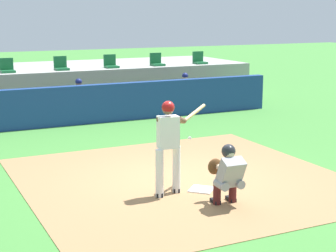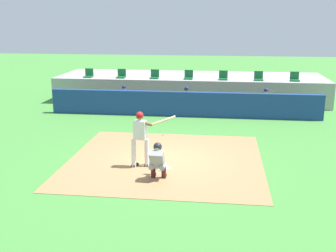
{
  "view_description": "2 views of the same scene",
  "coord_description": "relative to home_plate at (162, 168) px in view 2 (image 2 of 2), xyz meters",
  "views": [
    {
      "loc": [
        -4.99,
        -9.63,
        3.38
      ],
      "look_at": [
        0.0,
        0.7,
        1.0
      ],
      "focal_mm": 58.42,
      "sensor_mm": 36.0,
      "label": 1
    },
    {
      "loc": [
        1.81,
        -13.27,
        4.64
      ],
      "look_at": [
        0.0,
        0.7,
        1.0
      ],
      "focal_mm": 45.1,
      "sensor_mm": 36.0,
      "label": 2
    }
  ],
  "objects": [
    {
      "name": "ground_plane",
      "position": [
        0.0,
        0.8,
        -0.02
      ],
      "size": [
        80.0,
        80.0,
        0.0
      ],
      "primitive_type": "plane",
      "color": "#428438"
    },
    {
      "name": "dirt_infield",
      "position": [
        0.0,
        0.8,
        -0.02
      ],
      "size": [
        6.4,
        6.4,
        0.01
      ],
      "primitive_type": "cube",
      "color": "#9E754C",
      "rests_on": "ground"
    },
    {
      "name": "home_plate",
      "position": [
        0.0,
        0.0,
        0.0
      ],
      "size": [
        0.62,
        0.62,
        0.02
      ],
      "primitive_type": "cube",
      "rotation": [
        0.0,
        0.0,
        0.79
      ],
      "color": "white",
      "rests_on": "dirt_infield"
    },
    {
      "name": "batter_at_plate",
      "position": [
        -0.67,
        0.06,
        1.01
      ],
      "size": [
        1.36,
        0.69,
        1.8
      ],
      "color": "silver",
      "rests_on": "ground"
    },
    {
      "name": "catcher_crouched",
      "position": [
        0.0,
        -0.92,
        0.59
      ],
      "size": [
        0.5,
        1.74,
        1.13
      ],
      "color": "gray",
      "rests_on": "ground"
    },
    {
      "name": "dugout_wall",
      "position": [
        0.0,
        7.3,
        0.58
      ],
      "size": [
        13.0,
        0.3,
        1.2
      ],
      "primitive_type": "cube",
      "color": "navy",
      "rests_on": "ground"
    },
    {
      "name": "dugout_bench",
      "position": [
        0.0,
        8.3,
        0.2
      ],
      "size": [
        11.8,
        0.44,
        0.45
      ],
      "primitive_type": "cube",
      "color": "olive",
      "rests_on": "ground"
    },
    {
      "name": "dugout_player_0",
      "position": [
        -3.13,
        8.14,
        0.65
      ],
      "size": [
        0.49,
        0.7,
        1.3
      ],
      "color": "#939399",
      "rests_on": "ground"
    },
    {
      "name": "dugout_player_1",
      "position": [
        0.05,
        8.14,
        0.65
      ],
      "size": [
        0.49,
        0.7,
        1.3
      ],
      "color": "#939399",
      "rests_on": "ground"
    },
    {
      "name": "dugout_player_2",
      "position": [
        3.94,
        8.14,
        0.65
      ],
      "size": [
        0.49,
        0.7,
        1.3
      ],
      "color": "#939399",
      "rests_on": "ground"
    },
    {
      "name": "stands_platform",
      "position": [
        0.0,
        11.7,
        0.68
      ],
      "size": [
        15.0,
        4.4,
        1.4
      ],
      "primitive_type": "cube",
      "color": "#9E9E99",
      "rests_on": "ground"
    },
    {
      "name": "stadium_seat_0",
      "position": [
        -5.57,
        10.18,
        1.51
      ],
      "size": [
        0.46,
        0.46,
        0.48
      ],
      "color": "#196033",
      "rests_on": "stands_platform"
    },
    {
      "name": "stadium_seat_1",
      "position": [
        -3.71,
        10.18,
        1.51
      ],
      "size": [
        0.46,
        0.46,
        0.48
      ],
      "color": "#196033",
      "rests_on": "stands_platform"
    },
    {
      "name": "stadium_seat_2",
      "position": [
        -1.86,
        10.18,
        1.51
      ],
      "size": [
        0.46,
        0.46,
        0.48
      ],
      "color": "#196033",
      "rests_on": "stands_platform"
    },
    {
      "name": "stadium_seat_3",
      "position": [
        0.0,
        10.18,
        1.51
      ],
      "size": [
        0.46,
        0.46,
        0.48
      ],
      "color": "#196033",
      "rests_on": "stands_platform"
    },
    {
      "name": "stadium_seat_4",
      "position": [
        1.86,
        10.18,
        1.51
      ],
      "size": [
        0.46,
        0.46,
        0.48
      ],
      "color": "#196033",
      "rests_on": "stands_platform"
    },
    {
      "name": "stadium_seat_5",
      "position": [
        3.71,
        10.18,
        1.51
      ],
      "size": [
        0.46,
        0.46,
        0.48
      ],
      "color": "#196033",
      "rests_on": "stands_platform"
    },
    {
      "name": "stadium_seat_6",
      "position": [
        5.57,
        10.18,
        1.51
      ],
      "size": [
        0.46,
        0.46,
        0.48
      ],
      "color": "#196033",
      "rests_on": "stands_platform"
    }
  ]
}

